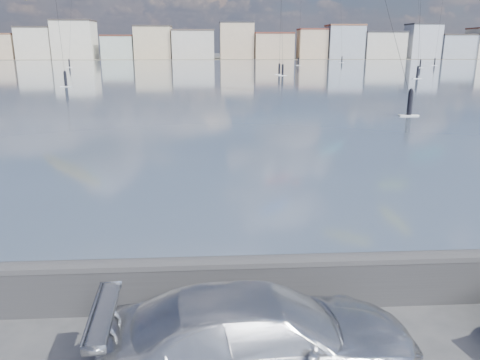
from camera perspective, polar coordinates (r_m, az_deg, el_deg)
The scene contains 5 objects.
bay_water at distance 96.96m, azimuth -3.90°, elevation 13.08°, with size 500.00×177.00×0.00m, color #36475F.
far_shore_strip at distance 205.40m, azimuth -3.79°, elevation 14.61°, with size 500.00×60.00×0.00m, color #4C473D.
seawall at distance 9.13m, azimuth -5.90°, elevation -12.21°, with size 400.00×0.36×1.08m.
far_buildings at distance 191.35m, azimuth -3.42°, elevation 16.32°, with size 240.79×13.26×14.60m.
car_silver at distance 7.37m, azimuth 2.65°, elevation -18.59°, with size 1.97×4.86×1.41m, color silver.
Camera 1 is at (0.42, -5.34, 4.88)m, focal length 35.00 mm.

